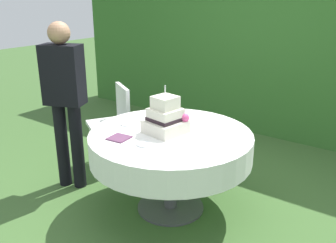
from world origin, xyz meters
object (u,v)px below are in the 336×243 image
object	(u,v)px
cake_table	(171,146)
wedding_cake	(166,119)
serving_plate_far	(165,118)
serving_plate_near	(127,124)
napkin_stack	(119,138)
standing_person	(65,96)
garden_chair	(115,118)
serving_plate_left	(144,144)

from	to	relation	value
cake_table	wedding_cake	world-z (taller)	wedding_cake
serving_plate_far	serving_plate_near	bearing A→B (deg)	-118.63
napkin_stack	standing_person	bearing A→B (deg)	172.03
serving_plate_near	garden_chair	world-z (taller)	garden_chair
cake_table	garden_chair	xyz separation A→B (m)	(-1.03, 0.38, -0.07)
serving_plate_near	serving_plate_far	bearing A→B (deg)	61.37
standing_person	cake_table	bearing A→B (deg)	12.88
cake_table	napkin_stack	distance (m)	0.45
cake_table	serving_plate_near	distance (m)	0.45
wedding_cake	garden_chair	world-z (taller)	wedding_cake
standing_person	serving_plate_left	bearing A→B (deg)	-5.17
cake_table	wedding_cake	distance (m)	0.24
napkin_stack	garden_chair	world-z (taller)	garden_chair
serving_plate_left	napkin_stack	size ratio (longest dim) A/B	0.72
cake_table	serving_plate_near	bearing A→B (deg)	-170.93
wedding_cake	serving_plate_far	size ratio (longest dim) A/B	3.87
cake_table	serving_plate_far	distance (m)	0.38
serving_plate_left	napkin_stack	xyz separation A→B (m)	(-0.25, -0.02, -0.00)
cake_table	standing_person	size ratio (longest dim) A/B	0.86
cake_table	standing_person	bearing A→B (deg)	-167.12
wedding_cake	napkin_stack	world-z (taller)	wedding_cake
napkin_stack	standing_person	size ratio (longest dim) A/B	0.10
wedding_cake	serving_plate_left	size ratio (longest dim) A/B	3.58
standing_person	napkin_stack	bearing A→B (deg)	-7.97
wedding_cake	serving_plate_left	bearing A→B (deg)	-85.80
serving_plate_near	serving_plate_far	distance (m)	0.38
wedding_cake	standing_person	world-z (taller)	standing_person
serving_plate_near	standing_person	xyz separation A→B (m)	(-0.61, -0.17, 0.20)
garden_chair	standing_person	xyz separation A→B (m)	(-0.01, -0.62, 0.39)
serving_plate_near	serving_plate_far	xyz separation A→B (m)	(0.18, 0.33, 0.00)
napkin_stack	garden_chair	bearing A→B (deg)	136.36
napkin_stack	garden_chair	size ratio (longest dim) A/B	0.18
cake_table	serving_plate_far	xyz separation A→B (m)	(-0.25, 0.26, 0.12)
cake_table	standing_person	world-z (taller)	standing_person
standing_person	wedding_cake	bearing A→B (deg)	12.56
cake_table	serving_plate_left	distance (m)	0.35
serving_plate_near	serving_plate_left	bearing A→B (deg)	-32.18
serving_plate_near	garden_chair	bearing A→B (deg)	142.81
serving_plate_left	wedding_cake	bearing A→B (deg)	94.20
garden_chair	napkin_stack	bearing A→B (deg)	-43.64
napkin_stack	garden_chair	distance (m)	1.07
cake_table	wedding_cake	size ratio (longest dim) A/B	3.39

